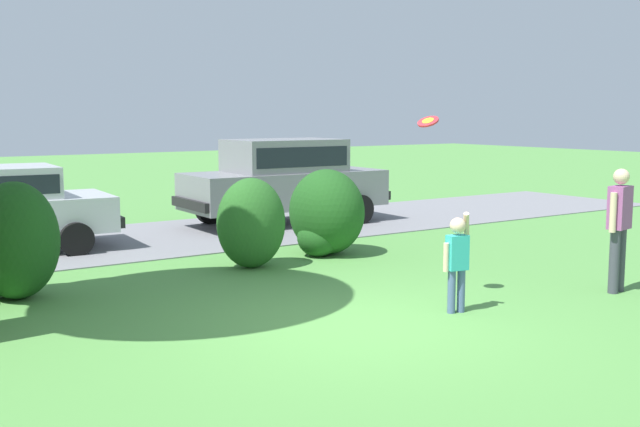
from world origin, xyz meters
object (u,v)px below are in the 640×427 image
at_px(parked_suv, 284,177).
at_px(frisbee, 428,121).
at_px(adult_onlooker, 619,223).
at_px(child_thrower, 457,257).

height_order(parked_suv, frisbee, frisbee).
relative_size(frisbee, adult_onlooker, 0.16).
bearing_deg(child_thrower, adult_onlooker, -9.40).
height_order(child_thrower, adult_onlooker, adult_onlooker).
xyz_separation_m(parked_suv, child_thrower, (-2.32, -7.90, -0.36)).
height_order(frisbee, adult_onlooker, frisbee).
xyz_separation_m(frisbee, adult_onlooker, (2.60, -1.09, -1.41)).
distance_m(child_thrower, adult_onlooker, 2.71).
relative_size(parked_suv, adult_onlooker, 2.72).
distance_m(parked_suv, frisbee, 7.71).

